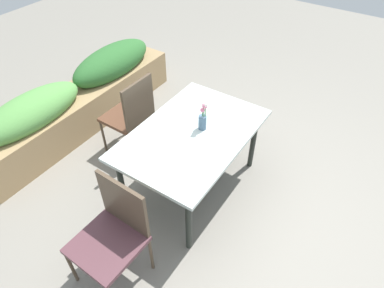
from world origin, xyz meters
The scene contains 6 objects.
ground_plane centered at (0.00, 0.00, 0.00)m, with size 12.00×12.00×0.00m, color gray.
dining_table centered at (0.04, 0.05, 0.68)m, with size 1.45×0.96×0.75m.
chair_end_left centered at (-1.05, 0.04, 0.53)m, with size 0.51×0.51×0.95m.
chair_far_side centered at (0.14, 0.90, 0.55)m, with size 0.46×0.46×0.99m.
flower_vase centered at (0.15, -0.01, 0.86)m, with size 0.07×0.08×0.30m.
planter_box centered at (0.18, 1.80, 0.37)m, with size 2.82×0.55×0.79m.
Camera 1 is at (-1.93, -1.26, 2.76)m, focal length 31.51 mm.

